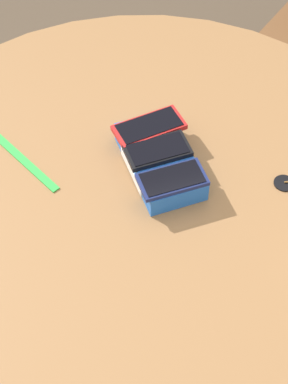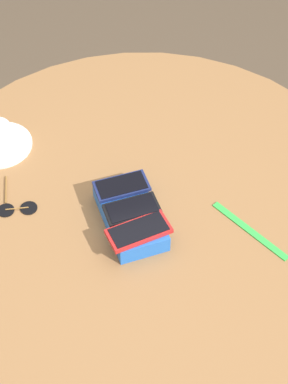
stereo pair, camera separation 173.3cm
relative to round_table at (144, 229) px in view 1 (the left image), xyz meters
The scene contains 7 objects.
ground_plane 0.63m from the round_table, ahead, with size 8.00×8.00×0.00m, color brown.
round_table is the anchor object (origin of this frame).
phone_box 0.15m from the round_table, 140.47° to the left, with size 0.21×0.12×0.04m.
phone_red 0.20m from the round_table, 158.12° to the left, with size 0.08×0.14×0.01m.
phone_black 0.17m from the round_table, 143.68° to the left, with size 0.07×0.12×0.01m.
phone_navy 0.16m from the round_table, 79.95° to the left, with size 0.07×0.13×0.01m.
lanyard_strap 0.28m from the round_table, 129.73° to the right, with size 0.22×0.02×0.00m, color green.
Camera 1 is at (0.70, -0.22, 1.69)m, focal length 60.00 mm.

